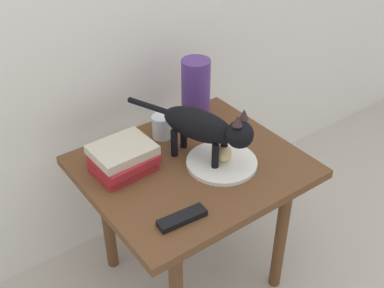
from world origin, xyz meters
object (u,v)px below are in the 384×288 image
bread_roll (223,153)px  cat (206,127)px  side_table (192,182)px  book_stack (123,158)px  green_vase (196,92)px  tv_remote (182,218)px  plate (222,163)px  candle_jar (162,128)px

bread_roll → cat: cat is taller
side_table → book_stack: bearing=151.6°
bread_roll → green_vase: 0.29m
side_table → tv_remote: bearing=-132.3°
book_stack → tv_remote: book_stack is taller
side_table → bread_roll: size_ratio=8.87×
plate → cat: size_ratio=0.53×
tv_remote → side_table: bearing=52.2°
tv_remote → green_vase: bearing=53.6°
green_vase → tv_remote: green_vase is taller
side_table → green_vase: 0.34m
side_table → plate: size_ratio=2.97×
side_table → tv_remote: tv_remote is taller
cat → tv_remote: 0.33m
plate → cat: 0.14m
candle_jar → tv_remote: 0.45m
bread_roll → tv_remote: 0.31m
cat → candle_jar: size_ratio=5.31×
green_vase → tv_remote: size_ratio=1.69×
side_table → plate: (0.08, -0.06, 0.09)m
bread_roll → book_stack: bearing=150.5°
green_vase → candle_jar: size_ratio=2.97×
plate → bread_roll: bread_roll is taller
plate → book_stack: book_stack is taller
bread_roll → green_vase: bearing=72.5°
side_table → tv_remote: (-0.19, -0.20, 0.09)m
book_stack → candle_jar: (0.21, 0.09, -0.01)m
bread_roll → book_stack: 0.33m
tv_remote → candle_jar: bearing=68.6°
candle_jar → tv_remote: candle_jar is taller
plate → tv_remote: bearing=-151.7°
plate → bread_roll: size_ratio=2.99×
green_vase → candle_jar: green_vase is taller
plate → green_vase: 0.31m
book_stack → bread_roll: bearing=-29.5°
plate → candle_jar: (-0.07, 0.26, 0.03)m
plate → tv_remote: 0.30m
candle_jar → tv_remote: size_ratio=0.57×
book_stack → green_vase: bearing=15.4°
candle_jar → tv_remote: bearing=-115.8°
plate → cat: bearing=121.5°
bread_roll → green_vase: size_ratio=0.32×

